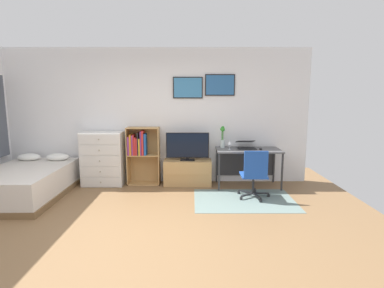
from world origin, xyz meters
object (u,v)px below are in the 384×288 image
at_px(tv_stand, 187,172).
at_px(office_chair, 254,173).
at_px(wine_glass, 229,143).
at_px(laptop, 245,145).
at_px(desk, 247,155).
at_px(bookshelf, 140,150).
at_px(computer_mouse, 260,149).
at_px(dresser, 102,159).
at_px(bamboo_vase, 222,136).
at_px(bed, 25,183).
at_px(television, 187,147).

xyz_separation_m(tv_stand, office_chair, (1.16, -0.85, 0.21)).
xyz_separation_m(office_chair, wine_glass, (-0.35, 0.67, 0.42)).
relative_size(tv_stand, wine_glass, 5.21).
bearing_deg(laptop, desk, -58.63).
bearing_deg(bookshelf, desk, -2.35).
xyz_separation_m(bookshelf, desk, (2.11, -0.09, -0.08)).
height_order(tv_stand, computer_mouse, computer_mouse).
xyz_separation_m(dresser, desk, (2.86, -0.02, 0.08)).
bearing_deg(laptop, office_chair, -93.64).
bearing_deg(bamboo_vase, computer_mouse, -16.00).
height_order(bookshelf, desk, bookshelf).
distance_m(bed, bamboo_vase, 3.68).
bearing_deg(bed, desk, 10.07).
xyz_separation_m(tv_stand, computer_mouse, (1.41, -0.14, 0.51)).
relative_size(dresser, wine_glass, 5.90).
distance_m(television, laptop, 1.16).
relative_size(bed, dresser, 1.85).
bearing_deg(bookshelf, dresser, -174.98).
bearing_deg(dresser, tv_stand, 0.51).
bearing_deg(tv_stand, desk, -1.75).
xyz_separation_m(computer_mouse, wine_glass, (-0.61, -0.04, 0.12)).
height_order(tv_stand, bamboo_vase, bamboo_vase).
distance_m(office_chair, computer_mouse, 0.81).
bearing_deg(bamboo_vase, bed, -166.60).
bearing_deg(wine_glass, laptop, 28.24).
height_order(bamboo_vase, wine_glass, bamboo_vase).
xyz_separation_m(bookshelf, laptop, (2.09, -0.05, 0.12)).
bearing_deg(bookshelf, computer_mouse, -4.74).
distance_m(television, desk, 1.19).
height_order(computer_mouse, wine_glass, wine_glass).
xyz_separation_m(desk, computer_mouse, (0.23, -0.11, 0.15)).
height_order(bed, wine_glass, wine_glass).
bearing_deg(tv_stand, dresser, -179.49).
xyz_separation_m(bamboo_vase, wine_glass, (0.11, -0.25, -0.09)).
relative_size(tv_stand, bamboo_vase, 2.18).
relative_size(office_chair, computer_mouse, 8.27).
bearing_deg(bamboo_vase, television, -173.05).
bearing_deg(computer_mouse, desk, 155.01).
height_order(desk, office_chair, office_chair).
xyz_separation_m(computer_mouse, bamboo_vase, (-0.72, 0.21, 0.21)).
distance_m(bed, wine_glass, 3.73).
distance_m(bookshelf, laptop, 2.09).
distance_m(desk, bamboo_vase, 0.61).
height_order(television, office_chair, television).
bearing_deg(tv_stand, bamboo_vase, 5.13).
xyz_separation_m(office_chair, bamboo_vase, (-0.47, 0.92, 0.51)).
xyz_separation_m(bed, desk, (4.01, 0.74, 0.35)).
distance_m(bookshelf, office_chair, 2.29).
distance_m(desk, computer_mouse, 0.29).
bearing_deg(laptop, bed, -172.88).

